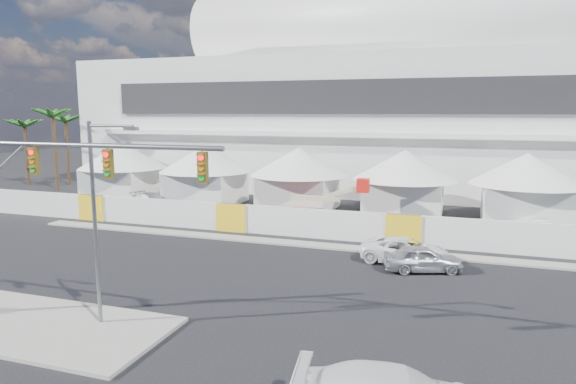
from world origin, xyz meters
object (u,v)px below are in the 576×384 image
(pickup_curb, at_px, (406,251))
(boom_lift, at_px, (308,211))
(lot_car_c, at_px, (152,201))
(sedan_silver, at_px, (423,259))
(traffic_mast, at_px, (21,209))
(streetlight_median, at_px, (99,210))
(lot_car_a, at_px, (545,230))

(pickup_curb, height_order, boom_lift, boom_lift)
(lot_car_c, bearing_deg, pickup_curb, -92.59)
(sedan_silver, bearing_deg, boom_lift, 26.52)
(traffic_mast, relative_size, streetlight_median, 1.45)
(sedan_silver, distance_m, lot_car_c, 26.45)
(pickup_curb, xyz_separation_m, streetlight_median, (-10.44, -12.65, 4.03))
(lot_car_c, bearing_deg, boom_lift, -76.29)
(lot_car_a, distance_m, lot_car_c, 31.28)
(boom_lift, bearing_deg, lot_car_c, 168.69)
(boom_lift, bearing_deg, sedan_silver, -50.30)
(lot_car_c, distance_m, traffic_mast, 25.24)
(traffic_mast, bearing_deg, boom_lift, 75.64)
(lot_car_a, relative_size, boom_lift, 0.54)
(traffic_mast, distance_m, streetlight_median, 3.19)
(sedan_silver, xyz_separation_m, traffic_mast, (-14.59, -12.02, 3.99))
(sedan_silver, xyz_separation_m, streetlight_median, (-11.47, -11.34, 4.02))
(sedan_silver, bearing_deg, lot_car_a, -53.99)
(sedan_silver, relative_size, boom_lift, 0.58)
(streetlight_median, bearing_deg, lot_car_a, 48.67)
(sedan_silver, height_order, boom_lift, boom_lift)
(traffic_mast, bearing_deg, sedan_silver, 39.48)
(lot_car_a, bearing_deg, boom_lift, 131.19)
(traffic_mast, relative_size, boom_lift, 1.62)
(traffic_mast, bearing_deg, lot_car_a, 45.16)
(sedan_silver, height_order, pickup_curb, sedan_silver)
(lot_car_c, xyz_separation_m, streetlight_median, (12.58, -22.37, 4.06))
(traffic_mast, xyz_separation_m, boom_lift, (5.46, 21.33, -3.73))
(lot_car_a, height_order, lot_car_c, lot_car_c)
(pickup_curb, height_order, lot_car_c, pickup_curb)
(pickup_curb, xyz_separation_m, boom_lift, (-8.10, 7.99, 0.26))
(lot_car_c, bearing_deg, sedan_silver, -94.35)
(sedan_silver, xyz_separation_m, lot_car_c, (-24.04, 11.03, -0.04))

